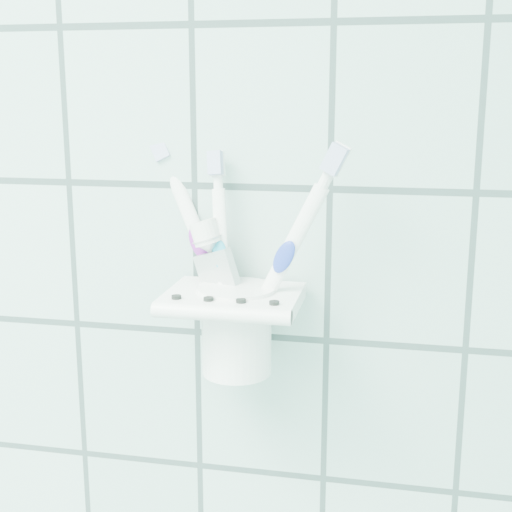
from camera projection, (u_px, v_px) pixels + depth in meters
The scene contains 6 objects.
holder_bracket at pixel (234, 300), 0.61m from camera, with size 0.11×0.10×0.03m.
cup at pixel (236, 325), 0.61m from camera, with size 0.07×0.07×0.08m.
toothbrush_pink at pixel (247, 237), 0.61m from camera, with size 0.09×0.05×0.21m.
toothbrush_blue at pixel (225, 260), 0.60m from camera, with size 0.03×0.04×0.19m.
toothbrush_orange at pixel (232, 242), 0.60m from camera, with size 0.09×0.02×0.21m.
toothpaste_tube at pixel (244, 279), 0.61m from camera, with size 0.06×0.03×0.14m.
Camera 1 is at (0.79, 0.58, 1.47)m, focal length 50.00 mm.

